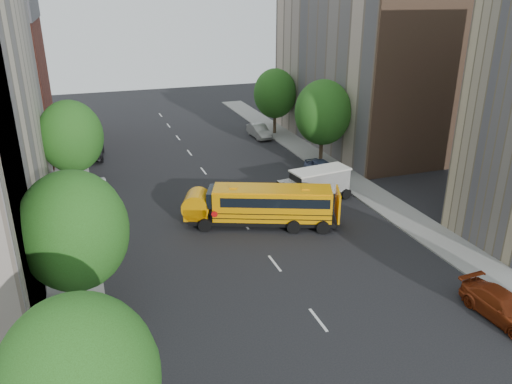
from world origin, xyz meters
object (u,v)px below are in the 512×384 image
parked_car_0 (118,328)px  street_tree_2 (71,137)px  street_tree_5 (275,94)px  parked_car_1 (96,188)px  school_bus (261,204)px  parked_car_4 (323,169)px  parked_car_3 (503,307)px  safari_truck (315,184)px  street_tree_1 (74,231)px  street_tree_4 (323,113)px  street_tree_0 (80,382)px  parked_car_5 (259,131)px  parked_car_2 (91,151)px

parked_car_0 → street_tree_2: bearing=-92.0°
street_tree_5 → parked_car_1: street_tree_5 is taller
street_tree_5 → parked_car_1: 24.75m
school_bus → parked_car_4: (8.53, 7.30, -0.83)m
parked_car_3 → parked_car_4: size_ratio=1.04×
street_tree_5 → parked_car_4: 15.84m
street_tree_2 → parked_car_1: 4.47m
safari_truck → parked_car_0: 20.55m
street_tree_1 → parked_car_4: bearing=35.6°
street_tree_4 → street_tree_5: 12.01m
street_tree_0 → parked_car_1: size_ratio=1.66×
street_tree_5 → street_tree_0: bearing=-118.8°
street_tree_0 → school_bus: street_tree_0 is taller
street_tree_4 → safari_truck: size_ratio=1.33×
street_tree_1 → parked_car_5: size_ratio=1.77×
parked_car_5 → parked_car_4: bearing=-88.9°
street_tree_2 → parked_car_2: street_tree_2 is taller
parked_car_5 → parked_car_1: bearing=-148.2°
parked_car_1 → parked_car_3: (18.40, -23.84, -0.05)m
street_tree_1 → street_tree_2: (0.00, 18.00, -0.12)m
street_tree_0 → parked_car_5: (19.80, 39.17, -3.91)m
street_tree_1 → parked_car_2: bearing=87.1°
street_tree_0 → school_bus: 21.41m
parked_car_1 → parked_car_2: 10.77m
street_tree_0 → school_bus: size_ratio=0.72×
street_tree_1 → street_tree_4: 28.43m
street_tree_1 → parked_car_2: (1.40, 27.63, -4.22)m
safari_truck → parked_car_5: bearing=76.3°
safari_truck → parked_car_5: size_ratio=1.36×
street_tree_0 → street_tree_2: street_tree_2 is taller
street_tree_5 → parked_car_2: size_ratio=1.43×
parked_car_1 → parked_car_3: 30.12m
street_tree_4 → parked_car_4: (-1.40, -3.28, -4.30)m
street_tree_5 → parked_car_5: street_tree_5 is taller
parked_car_3 → safari_truck: bearing=93.9°
street_tree_4 → school_bus: street_tree_4 is taller
parked_car_3 → parked_car_1: bearing=124.5°
parked_car_4 → parked_car_3: bearing=-95.7°
street_tree_1 → parked_car_0: 5.04m
street_tree_4 → street_tree_0: bearing=-128.2°
street_tree_0 → safari_truck: bearing=49.0°
street_tree_5 → school_bus: size_ratio=0.73×
street_tree_0 → safari_truck: (17.67, 20.33, -3.32)m
street_tree_1 → safari_truck: size_ratio=1.30×
street_tree_4 → parked_car_2: (-20.60, 9.63, -4.35)m
parked_car_5 → parked_car_3: bearing=-92.0°
street_tree_5 → street_tree_1: bearing=-126.3°
parked_car_1 → parked_car_5: 22.14m
street_tree_2 → parked_car_5: 23.10m
street_tree_2 → parked_car_3: (19.80, -24.98, -4.14)m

